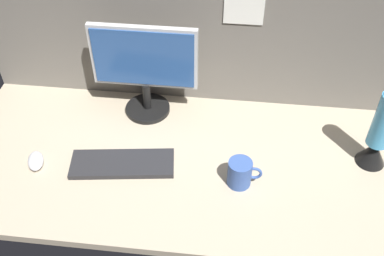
{
  "coord_description": "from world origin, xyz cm",
  "views": [
    {
      "loc": [
        10.37,
        -113.79,
        121.79
      ],
      "look_at": [
        -9.47,
        0.0,
        14.0
      ],
      "focal_mm": 42.4,
      "sensor_mm": 36.0,
      "label": 1
    }
  ],
  "objects_px": {
    "lava_lamp": "(380,133)",
    "keyboard": "(122,164)",
    "mug_ceramic_blue": "(240,173)",
    "monitor": "(145,67)",
    "mouse": "(36,161)"
  },
  "relations": [
    {
      "from": "lava_lamp",
      "to": "keyboard",
      "type": "bearing_deg",
      "value": -172.13
    },
    {
      "from": "keyboard",
      "to": "mug_ceramic_blue",
      "type": "relative_size",
      "value": 3.13
    },
    {
      "from": "monitor",
      "to": "lava_lamp",
      "type": "height_order",
      "value": "monitor"
    },
    {
      "from": "mouse",
      "to": "lava_lamp",
      "type": "relative_size",
      "value": 0.28
    },
    {
      "from": "mug_ceramic_blue",
      "to": "lava_lamp",
      "type": "distance_m",
      "value": 0.5
    },
    {
      "from": "keyboard",
      "to": "mug_ceramic_blue",
      "type": "height_order",
      "value": "mug_ceramic_blue"
    },
    {
      "from": "monitor",
      "to": "keyboard",
      "type": "xyz_separation_m",
      "value": [
        -0.03,
        -0.32,
        -0.2
      ]
    },
    {
      "from": "keyboard",
      "to": "mouse",
      "type": "distance_m",
      "value": 0.31
    },
    {
      "from": "mouse",
      "to": "lava_lamp",
      "type": "bearing_deg",
      "value": -13.68
    },
    {
      "from": "monitor",
      "to": "mug_ceramic_blue",
      "type": "height_order",
      "value": "monitor"
    },
    {
      "from": "mug_ceramic_blue",
      "to": "lava_lamp",
      "type": "relative_size",
      "value": 0.34
    },
    {
      "from": "keyboard",
      "to": "mug_ceramic_blue",
      "type": "bearing_deg",
      "value": -12.0
    },
    {
      "from": "monitor",
      "to": "keyboard",
      "type": "height_order",
      "value": "monitor"
    },
    {
      "from": "monitor",
      "to": "lava_lamp",
      "type": "distance_m",
      "value": 0.88
    },
    {
      "from": "monitor",
      "to": "keyboard",
      "type": "relative_size",
      "value": 1.1
    }
  ]
}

